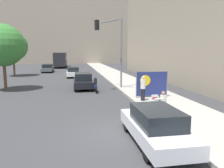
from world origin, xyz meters
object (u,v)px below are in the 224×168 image
parked_car_curbside (155,126)px  car_on_road_midblock (73,72)px  jogger_on_sidewalk (143,88)px  street_tree_midblock (13,46)px  pedestrian_behind (142,82)px  car_on_road_distant (48,68)px  street_tree_near_curb (3,45)px  car_on_road_nearest (83,81)px  motorcycle_on_road (95,86)px  city_bus_on_road (60,59)px  seated_protester (163,101)px  traffic_light_pole (113,42)px  protest_banner (152,84)px

parked_car_curbside → car_on_road_midblock: (-3.05, 23.28, 0.00)m
jogger_on_sidewalk → car_on_road_midblock: size_ratio=0.41×
street_tree_midblock → pedestrian_behind: bearing=-49.5°
car_on_road_distant → street_tree_near_curb: (-1.77, -18.18, 3.38)m
street_tree_near_curb → street_tree_midblock: (-2.31, 12.51, 0.22)m
car_on_road_nearest → car_on_road_midblock: (-0.90, 9.84, -0.04)m
motorcycle_on_road → street_tree_near_curb: size_ratio=0.37×
jogger_on_sidewalk → car_on_road_nearest: jogger_on_sidewalk is taller
car_on_road_midblock → street_tree_midblock: size_ratio=0.65×
car_on_road_distant → city_bus_on_road: bearing=82.7°
city_bus_on_road → motorcycle_on_road: bearing=-81.8°
seated_protester → car_on_road_nearest: (-3.98, 9.95, -0.05)m
car_on_road_nearest → car_on_road_midblock: bearing=95.2°
car_on_road_midblock → street_tree_near_curb: 11.97m
car_on_road_nearest → street_tree_midblock: street_tree_midblock is taller
traffic_light_pole → protest_banner: bearing=-64.9°
traffic_light_pole → car_on_road_nearest: traffic_light_pole is taller
seated_protester → street_tree_midblock: bearing=126.9°
car_on_road_distant → parked_car_curbside: bearing=-76.8°
motorcycle_on_road → seated_protester: bearing=-69.6°
seated_protester → car_on_road_midblock: car_on_road_midblock is taller
seated_protester → car_on_road_distant: car_on_road_distant is taller
parked_car_curbside → street_tree_near_curb: street_tree_near_curb is taller
street_tree_near_curb → car_on_road_midblock: bearing=57.6°
pedestrian_behind → car_on_road_nearest: (-4.74, 3.86, -0.27)m
car_on_road_midblock → street_tree_near_curb: (-6.15, -9.69, 3.38)m
seated_protester → car_on_road_nearest: bearing=118.1°
pedestrian_behind → street_tree_midblock: street_tree_midblock is taller
pedestrian_behind → car_on_road_nearest: pedestrian_behind is taller
pedestrian_behind → city_bus_on_road: size_ratio=0.16×
jogger_on_sidewalk → car_on_road_distant: (-9.09, 25.17, -0.33)m
city_bus_on_road → parked_car_curbside: bearing=-82.4°
traffic_light_pole → street_tree_near_curb: bearing=170.9°
city_bus_on_road → street_tree_midblock: size_ratio=1.58×
city_bus_on_road → motorcycle_on_road: 32.94m
protest_banner → street_tree_midblock: 23.52m
jogger_on_sidewalk → parked_car_curbside: (-1.66, -6.59, -0.33)m
seated_protester → car_on_road_distant: size_ratio=0.26×
seated_protester → city_bus_on_road: bearing=107.1°
protest_banner → seated_protester: bearing=-101.3°
pedestrian_behind → car_on_road_distant: pedestrian_behind is taller
parked_car_curbside → street_tree_midblock: (-11.51, 26.10, 3.60)m
pedestrian_behind → car_on_road_distant: (-10.03, 22.19, -0.31)m
jogger_on_sidewalk → street_tree_midblock: (-13.16, 19.50, 3.27)m
seated_protester → traffic_light_pole: traffic_light_pole is taller
car_on_road_nearest → street_tree_near_curb: (-7.06, 0.15, 3.34)m
car_on_road_nearest → parked_car_curbside: bearing=-80.9°
car_on_road_midblock → jogger_on_sidewalk: bearing=-74.3°
car_on_road_nearest → street_tree_midblock: size_ratio=0.72×
parked_car_curbside → street_tree_near_curb: bearing=124.1°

